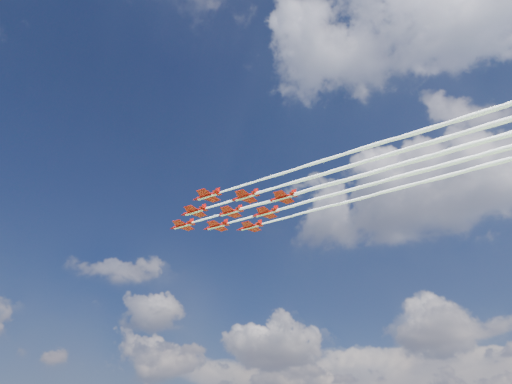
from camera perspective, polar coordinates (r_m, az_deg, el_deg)
jet_lead at (r=159.42m, az=8.86°, el=0.99°), size 127.50×9.30×2.70m
jet_row2_port at (r=150.98m, az=11.51°, el=3.15°), size 127.50×9.30×2.70m
jet_row2_starb at (r=162.28m, az=13.21°, el=0.88°), size 127.50×9.30×2.70m
jet_row3_port at (r=143.14m, az=14.48°, el=5.56°), size 127.50×9.30×2.70m
jet_row3_centre at (r=154.41m, az=16.04°, el=2.98°), size 127.50×9.30×2.70m
jet_row3_starb at (r=166.04m, az=17.38°, el=0.76°), size 127.50×9.30×2.70m
jet_row4_port at (r=147.18m, az=19.18°, el=5.30°), size 127.50×9.30×2.70m
jet_row4_starb at (r=158.75m, az=20.35°, el=2.80°), size 127.50×9.30×2.70m
jet_tail at (r=152.15m, az=23.60°, el=5.02°), size 127.50×9.30×2.70m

